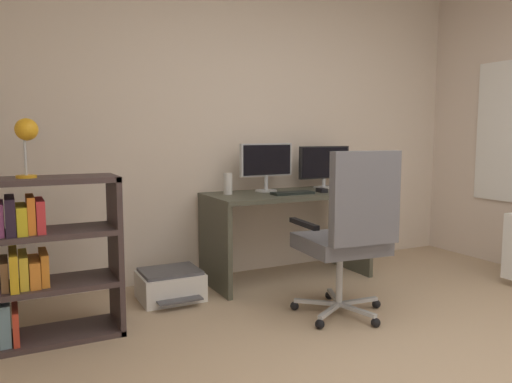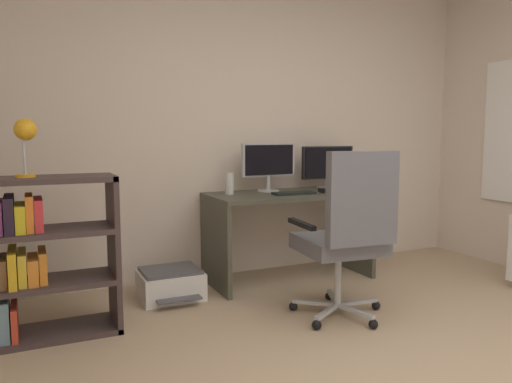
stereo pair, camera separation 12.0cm
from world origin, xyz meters
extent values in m
cube|color=beige|center=(0.00, 2.52, 1.31)|extent=(4.45, 0.10, 2.62)
cube|color=#48493A|center=(0.22, 2.10, 0.71)|extent=(1.33, 0.63, 0.04)
cube|color=#48493A|center=(-0.42, 2.10, 0.34)|extent=(0.04, 0.60, 0.69)
cube|color=#48493A|center=(0.87, 2.10, 0.34)|extent=(0.04, 0.60, 0.69)
cylinder|color=#B2B5B7|center=(0.11, 2.25, 0.73)|extent=(0.18, 0.18, 0.01)
cylinder|color=#B2B5B7|center=(0.11, 2.25, 0.80)|extent=(0.03, 0.03, 0.13)
cube|color=#B7BABC|center=(0.11, 2.25, 0.99)|extent=(0.49, 0.06, 0.27)
cube|color=black|center=(0.11, 2.22, 0.99)|extent=(0.45, 0.03, 0.25)
cylinder|color=#B2B5B7|center=(0.68, 2.25, 0.73)|extent=(0.18, 0.18, 0.01)
cylinder|color=#B2B5B7|center=(0.68, 2.25, 0.78)|extent=(0.03, 0.03, 0.09)
cube|color=black|center=(0.68, 2.25, 0.95)|extent=(0.49, 0.05, 0.28)
cube|color=black|center=(0.68, 2.22, 0.95)|extent=(0.46, 0.02, 0.26)
cube|color=black|center=(0.20, 1.97, 0.73)|extent=(0.34, 0.14, 0.02)
cube|color=black|center=(0.48, 1.98, 0.74)|extent=(0.07, 0.10, 0.03)
cylinder|color=silver|center=(-0.26, 2.20, 0.81)|extent=(0.07, 0.07, 0.17)
cube|color=#B7BABC|center=(0.27, 1.21, 0.07)|extent=(0.30, 0.06, 0.02)
sphere|color=black|center=(0.42, 1.20, 0.03)|extent=(0.06, 0.06, 0.06)
cube|color=#B7BABC|center=(0.18, 1.36, 0.07)|extent=(0.15, 0.29, 0.02)
sphere|color=black|center=(0.23, 1.50, 0.03)|extent=(0.06, 0.06, 0.06)
cube|color=#B7BABC|center=(0.00, 1.32, 0.07)|extent=(0.25, 0.22, 0.02)
sphere|color=black|center=(-0.11, 1.42, 0.03)|extent=(0.06, 0.06, 0.06)
cube|color=#B7BABC|center=(-0.01, 1.15, 0.07)|extent=(0.27, 0.18, 0.02)
sphere|color=black|center=(-0.14, 1.07, 0.03)|extent=(0.06, 0.06, 0.06)
cube|color=#B7BABC|center=(0.15, 1.08, 0.07)|extent=(0.10, 0.30, 0.02)
sphere|color=black|center=(0.18, 0.93, 0.03)|extent=(0.06, 0.06, 0.06)
cylinder|color=#B7BABC|center=(0.12, 1.23, 0.25)|extent=(0.04, 0.04, 0.36)
cube|color=slate|center=(0.12, 1.23, 0.48)|extent=(0.54, 0.53, 0.10)
cube|color=slate|center=(0.09, 0.95, 0.82)|extent=(0.46, 0.11, 0.57)
cube|color=black|center=(-0.15, 1.25, 0.63)|extent=(0.07, 0.34, 0.03)
cube|color=black|center=(0.39, 1.20, 0.63)|extent=(0.07, 0.34, 0.03)
cube|color=#3F3030|center=(-1.25, 1.67, 0.48)|extent=(0.03, 0.35, 0.95)
cube|color=#3F3030|center=(-1.63, 1.67, 0.94)|extent=(0.79, 0.35, 0.03)
cube|color=#3F3030|center=(-1.63, 1.67, 0.02)|extent=(0.79, 0.35, 0.03)
cube|color=#3F3030|center=(-1.63, 1.67, 0.32)|extent=(0.72, 0.35, 0.03)
cube|color=#3F3030|center=(-1.63, 1.67, 0.63)|extent=(0.72, 0.35, 0.03)
cube|color=#6A8E9E|center=(-1.87, 1.67, 0.15)|extent=(0.06, 0.27, 0.24)
cube|color=#C23A26|center=(-1.82, 1.66, 0.13)|extent=(0.03, 0.28, 0.19)
cube|color=olive|center=(-1.86, 1.67, 0.42)|extent=(0.04, 0.25, 0.16)
cube|color=gold|center=(-1.82, 1.67, 0.44)|extent=(0.04, 0.32, 0.21)
cube|color=gold|center=(-1.77, 1.67, 0.43)|extent=(0.05, 0.27, 0.19)
cube|color=orange|center=(-1.71, 1.66, 0.42)|extent=(0.06, 0.26, 0.15)
cube|color=orange|center=(-1.66, 1.68, 0.43)|extent=(0.04, 0.26, 0.19)
cube|color=#9C4988|center=(-1.87, 1.67, 0.74)|extent=(0.04, 0.27, 0.18)
cube|color=#271B2B|center=(-1.82, 1.67, 0.75)|extent=(0.05, 0.32, 0.20)
cube|color=gold|center=(-1.76, 1.66, 0.73)|extent=(0.05, 0.28, 0.16)
cube|color=orange|center=(-1.71, 1.67, 0.75)|extent=(0.04, 0.25, 0.21)
cube|color=red|center=(-1.67, 1.67, 0.74)|extent=(0.05, 0.27, 0.18)
cylinder|color=orange|center=(-1.72, 1.67, 0.96)|extent=(0.11, 0.11, 0.02)
cylinder|color=silver|center=(-1.72, 1.67, 1.08)|extent=(0.01, 0.01, 0.22)
sphere|color=orange|center=(-1.71, 1.67, 1.22)|extent=(0.12, 0.12, 0.12)
cube|color=silver|center=(-0.80, 2.03, 0.10)|extent=(0.44, 0.36, 0.20)
cube|color=#4C4C51|center=(-0.80, 2.03, 0.21)|extent=(0.41, 0.33, 0.02)
cube|color=#4C4C51|center=(-0.80, 1.81, 0.06)|extent=(0.31, 0.10, 0.01)
camera|label=1|loc=(-1.82, -1.39, 1.20)|focal=34.84mm
camera|label=2|loc=(-1.72, -1.44, 1.20)|focal=34.84mm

